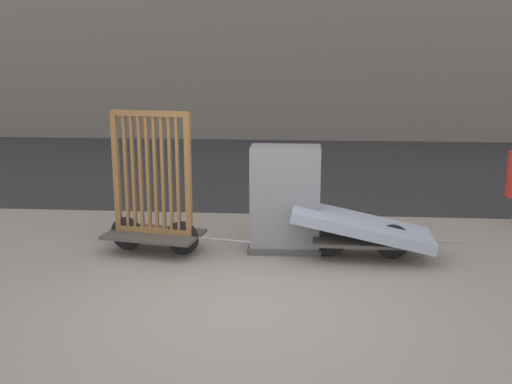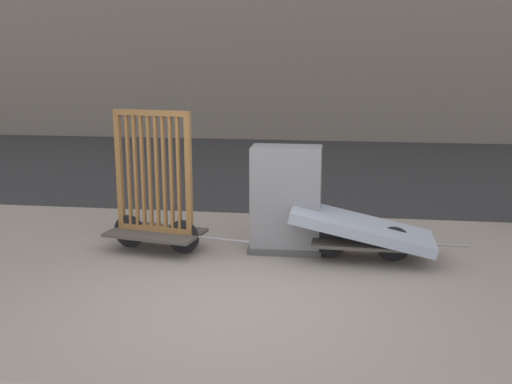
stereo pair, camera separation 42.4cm
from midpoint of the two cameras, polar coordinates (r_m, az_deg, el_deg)
name	(u,v)px [view 1 (the left image)]	position (r m, az deg, el deg)	size (l,w,h in m)	color
ground_plane	(243,306)	(6.23, -3.22, -10.80)	(60.00, 60.00, 0.00)	gray
road_strip	(278,166)	(14.03, 1.27, 2.53)	(56.00, 8.87, 0.01)	#2D2D30
bike_cart_with_bedframe	(153,205)	(7.82, -11.29, -1.19)	(1.95, 0.91, 1.84)	#4C4742
bike_cart_with_mattress	(361,228)	(7.61, 8.44, -3.44)	(2.20, 0.85, 0.67)	#4C4742
utility_cabinet	(285,202)	(7.76, 1.23, -0.98)	(0.95, 0.54, 1.38)	#4C4C4C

